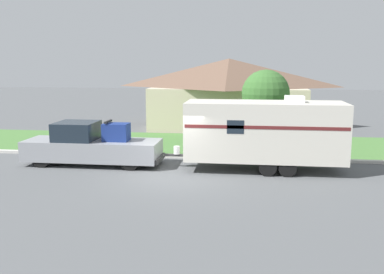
# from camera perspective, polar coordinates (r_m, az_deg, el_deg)

# --- Properties ---
(ground_plane) EXTENTS (120.00, 120.00, 0.00)m
(ground_plane) POSITION_cam_1_polar(r_m,az_deg,el_deg) (17.66, -2.67, -5.46)
(ground_plane) COLOR #515456
(curb_strip) EXTENTS (80.00, 0.30, 0.14)m
(curb_strip) POSITION_cam_1_polar(r_m,az_deg,el_deg) (21.23, -0.89, -2.62)
(curb_strip) COLOR beige
(curb_strip) RESTS_ON ground_plane
(lawn_strip) EXTENTS (80.00, 7.00, 0.03)m
(lawn_strip) POSITION_cam_1_polar(r_m,az_deg,el_deg) (24.79, 0.33, -0.92)
(lawn_strip) COLOR #477538
(lawn_strip) RESTS_ON ground_plane
(house_across_street) EXTENTS (11.54, 7.61, 4.95)m
(house_across_street) POSITION_cam_1_polar(r_m,az_deg,el_deg) (31.44, 4.91, 6.04)
(house_across_street) COLOR beige
(house_across_street) RESTS_ON ground_plane
(pickup_truck) EXTENTS (6.35, 1.96, 2.07)m
(pickup_truck) POSITION_cam_1_polar(r_m,az_deg,el_deg) (20.28, -13.29, -1.16)
(pickup_truck) COLOR black
(pickup_truck) RESTS_ON ground_plane
(travel_trailer) EXTENTS (7.85, 2.37, 3.28)m
(travel_trailer) POSITION_cam_1_polar(r_m,az_deg,el_deg) (18.84, 9.65, 0.80)
(travel_trailer) COLOR black
(travel_trailer) RESTS_ON ground_plane
(mailbox) EXTENTS (0.48, 0.20, 1.27)m
(mailbox) POSITION_cam_1_polar(r_m,az_deg,el_deg) (23.93, -16.13, 0.63)
(mailbox) COLOR brown
(mailbox) RESTS_ON ground_plane
(tree_in_yard) EXTENTS (2.72, 2.72, 4.29)m
(tree_in_yard) POSITION_cam_1_polar(r_m,az_deg,el_deg) (24.71, 9.78, 5.70)
(tree_in_yard) COLOR brown
(tree_in_yard) RESTS_ON ground_plane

